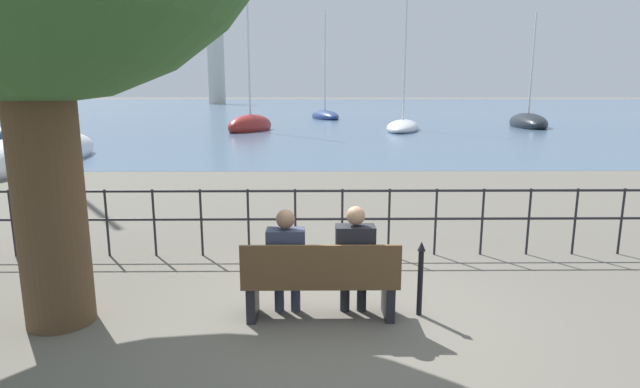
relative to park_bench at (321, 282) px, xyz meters
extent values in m
plane|color=#605B51|center=(0.00, 0.06, -0.43)|extent=(1000.00, 1000.00, 0.00)
cube|color=#47607A|center=(0.00, 160.96, -0.43)|extent=(600.00, 300.00, 0.01)
cylinder|color=#4C3823|center=(-2.85, -0.04, 1.15)|extent=(0.70, 0.70, 3.17)
cube|color=brown|center=(0.00, 0.06, 0.00)|extent=(1.72, 0.45, 0.05)
cube|color=brown|center=(0.00, -0.14, 0.25)|extent=(1.72, 0.04, 0.45)
cube|color=black|center=(-0.76, 0.06, -0.23)|extent=(0.10, 0.41, 0.40)
cube|color=black|center=(0.76, 0.06, -0.23)|extent=(0.10, 0.41, 0.40)
cylinder|color=#2D3347|center=(-0.47, 0.22, -0.20)|extent=(0.11, 0.11, 0.45)
cylinder|color=#2D3347|center=(-0.29, 0.22, -0.20)|extent=(0.11, 0.11, 0.45)
cube|color=#2D3347|center=(-0.38, 0.13, 0.07)|extent=(0.36, 0.26, 0.14)
cube|color=#2D3347|center=(-0.38, 0.04, 0.31)|extent=(0.42, 0.24, 0.57)
sphere|color=#846047|center=(-0.38, 0.04, 0.71)|extent=(0.21, 0.21, 0.21)
cylinder|color=black|center=(0.28, 0.22, -0.20)|extent=(0.11, 0.11, 0.45)
cylinder|color=black|center=(0.48, 0.22, -0.20)|extent=(0.11, 0.11, 0.45)
cube|color=black|center=(0.38, 0.13, 0.07)|extent=(0.36, 0.26, 0.14)
cube|color=black|center=(0.38, 0.04, 0.33)|extent=(0.43, 0.24, 0.61)
sphere|color=#A87A5B|center=(0.38, 0.04, 0.75)|extent=(0.21, 0.21, 0.21)
cylinder|color=black|center=(-4.70, 2.27, 0.10)|extent=(0.04, 0.04, 1.05)
cylinder|color=black|center=(-3.98, 2.27, 0.10)|extent=(0.04, 0.04, 1.05)
cylinder|color=black|center=(-3.26, 2.27, 0.10)|extent=(0.04, 0.04, 1.05)
cylinder|color=black|center=(-2.53, 2.27, 0.10)|extent=(0.04, 0.04, 1.05)
cylinder|color=black|center=(-1.81, 2.27, 0.10)|extent=(0.04, 0.04, 1.05)
cylinder|color=black|center=(-1.09, 2.27, 0.10)|extent=(0.04, 0.04, 1.05)
cylinder|color=black|center=(-0.36, 2.27, 0.10)|extent=(0.04, 0.04, 1.05)
cylinder|color=black|center=(0.36, 2.27, 0.10)|extent=(0.04, 0.04, 1.05)
cylinder|color=black|center=(1.09, 2.27, 0.10)|extent=(0.04, 0.04, 1.05)
cylinder|color=black|center=(1.81, 2.27, 0.10)|extent=(0.04, 0.04, 1.05)
cylinder|color=black|center=(2.53, 2.27, 0.10)|extent=(0.04, 0.04, 1.05)
cylinder|color=black|center=(3.26, 2.27, 0.10)|extent=(0.04, 0.04, 1.05)
cylinder|color=black|center=(3.98, 2.27, 0.10)|extent=(0.04, 0.04, 1.05)
cylinder|color=black|center=(4.70, 2.27, 0.10)|extent=(0.04, 0.04, 1.05)
cylinder|color=black|center=(0.00, 2.27, 0.59)|extent=(13.75, 0.04, 0.04)
cylinder|color=black|center=(0.00, 2.27, 0.15)|extent=(13.75, 0.04, 0.04)
cylinder|color=black|center=(1.12, 0.10, -0.05)|extent=(0.06, 0.06, 0.76)
cone|color=black|center=(1.12, 0.10, 0.38)|extent=(0.09, 0.09, 0.10)
ellipsoid|color=white|center=(-9.91, 12.63, -0.10)|extent=(2.32, 8.81, 1.66)
ellipsoid|color=black|center=(16.69, 34.08, -0.12)|extent=(3.96, 8.28, 1.53)
cylinder|color=silver|center=(16.69, 34.08, 4.22)|extent=(0.14, 0.14, 7.77)
ellipsoid|color=navy|center=(1.04, 47.78, -0.17)|extent=(3.86, 7.62, 1.28)
cylinder|color=silver|center=(1.04, 47.78, 5.33)|extent=(0.14, 0.14, 10.25)
ellipsoid|color=silver|center=(6.21, 30.35, -0.22)|extent=(3.96, 8.16, 1.04)
cylinder|color=silver|center=(6.21, 30.35, 4.91)|extent=(0.14, 0.14, 9.64)
ellipsoid|color=navy|center=(-15.39, 22.60, -0.09)|extent=(2.08, 8.88, 1.67)
cylinder|color=silver|center=(-15.39, 22.60, 5.18)|extent=(0.14, 0.14, 9.55)
ellipsoid|color=maroon|center=(-4.48, 29.56, -0.10)|extent=(3.60, 5.50, 1.63)
cylinder|color=silver|center=(-4.48, 29.56, 5.96)|extent=(0.14, 0.14, 11.15)
cylinder|color=beige|center=(-26.41, 132.39, 9.51)|extent=(4.57, 4.57, 19.88)
cylinder|color=#2D2D33|center=(-26.41, 132.39, 20.66)|extent=(3.20, 3.20, 2.42)
cone|color=#4C1E19|center=(-26.41, 132.39, 22.84)|extent=(3.65, 3.65, 1.94)
camera|label=1|loc=(-0.06, -5.19, 2.03)|focal=28.00mm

